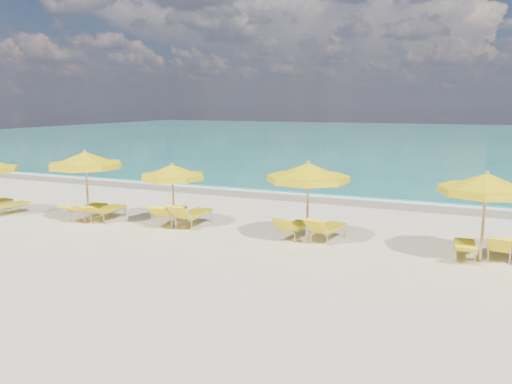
% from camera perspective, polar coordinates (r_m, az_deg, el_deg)
% --- Properties ---
extents(ground_plane, '(120.00, 120.00, 0.00)m').
position_cam_1_polar(ground_plane, '(15.29, -2.22, -5.35)').
color(ground_plane, beige).
extents(ocean, '(120.00, 80.00, 0.30)m').
position_cam_1_polar(ocean, '(61.77, 17.29, 5.91)').
color(ocean, '#147567').
rests_on(ocean, ground).
extents(wet_sand_band, '(120.00, 2.60, 0.01)m').
position_cam_1_polar(wet_sand_band, '(22.03, 6.04, -0.58)').
color(wet_sand_band, tan).
rests_on(wet_sand_band, ground).
extents(foam_line, '(120.00, 1.20, 0.03)m').
position_cam_1_polar(foam_line, '(22.79, 6.63, -0.24)').
color(foam_line, white).
rests_on(foam_line, ground).
extents(whitecap_near, '(14.00, 0.36, 0.05)m').
position_cam_1_polar(whitecap_near, '(32.97, 0.99, 3.04)').
color(whitecap_near, white).
rests_on(whitecap_near, ground).
extents(whitecap_far, '(18.00, 0.30, 0.05)m').
position_cam_1_polar(whitecap_far, '(37.57, 25.57, 2.92)').
color(whitecap_far, white).
rests_on(whitecap_far, ground).
extents(umbrella_2, '(3.18, 3.18, 2.51)m').
position_cam_1_polar(umbrella_2, '(18.01, -18.92, 3.41)').
color(umbrella_2, tan).
rests_on(umbrella_2, ground).
extents(umbrella_3, '(2.47, 2.47, 2.15)m').
position_cam_1_polar(umbrella_3, '(16.56, -9.53, 2.21)').
color(umbrella_3, tan).
rests_on(umbrella_3, ground).
extents(umbrella_4, '(2.92, 2.92, 2.44)m').
position_cam_1_polar(umbrella_4, '(14.51, 5.97, 2.17)').
color(umbrella_4, tan).
rests_on(umbrella_4, ground).
extents(umbrella_5, '(2.44, 2.44, 2.39)m').
position_cam_1_polar(umbrella_5, '(13.95, 24.82, 0.78)').
color(umbrella_5, tan).
rests_on(umbrella_5, ground).
extents(lounger_1_right, '(0.84, 1.79, 0.67)m').
position_cam_1_polar(lounger_1_right, '(20.70, -26.38, -1.72)').
color(lounger_1_right, '#A5A8AD').
rests_on(lounger_1_right, ground).
extents(lounger_2_left, '(0.69, 1.94, 0.69)m').
position_cam_1_polar(lounger_2_left, '(18.87, -18.66, -2.19)').
color(lounger_2_left, '#A5A8AD').
rests_on(lounger_2_left, ground).
extents(lounger_2_right, '(0.66, 1.89, 0.73)m').
position_cam_1_polar(lounger_2_right, '(18.43, -16.61, -2.37)').
color(lounger_2_right, '#A5A8AD').
rests_on(lounger_2_right, ground).
extents(lounger_3_left, '(1.05, 2.13, 0.87)m').
position_cam_1_polar(lounger_3_left, '(17.34, -9.81, -2.77)').
color(lounger_3_left, '#A5A8AD').
rests_on(lounger_3_left, ground).
extents(lounger_3_right, '(0.70, 1.98, 0.93)m').
position_cam_1_polar(lounger_3_right, '(16.89, -7.19, -3.05)').
color(lounger_3_right, '#A5A8AD').
rests_on(lounger_3_right, ground).
extents(lounger_4_left, '(0.78, 1.76, 0.81)m').
position_cam_1_polar(lounger_4_left, '(15.39, 4.44, -4.43)').
color(lounger_4_left, '#A5A8AD').
rests_on(lounger_4_left, ground).
extents(lounger_4_right, '(0.94, 1.88, 0.87)m').
position_cam_1_polar(lounger_4_right, '(15.19, 8.16, -4.65)').
color(lounger_4_right, '#A5A8AD').
rests_on(lounger_4_right, ground).
extents(lounger_5_left, '(0.60, 1.70, 0.62)m').
position_cam_1_polar(lounger_5_left, '(14.50, 22.71, -6.20)').
color(lounger_5_left, '#A5A8AD').
rests_on(lounger_5_left, ground).
extents(lounger_5_right, '(0.78, 1.70, 0.81)m').
position_cam_1_polar(lounger_5_right, '(14.82, 26.20, -6.06)').
color(lounger_5_right, '#A5A8AD').
rests_on(lounger_5_right, ground).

